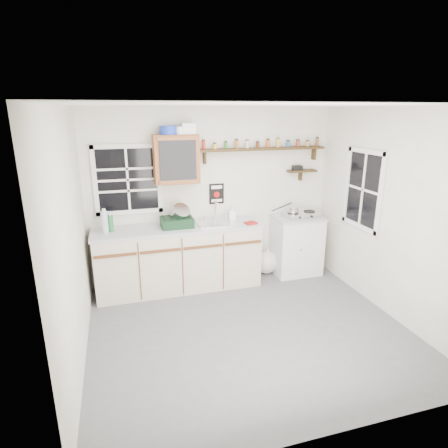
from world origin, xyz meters
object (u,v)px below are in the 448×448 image
object	(u,v)px
main_cabinet	(179,257)
hotplate	(301,214)
upper_cabinet	(176,159)
spice_shelf	(263,148)
right_cabinet	(296,245)
dish_rack	(178,219)

from	to	relation	value
main_cabinet	hotplate	world-z (taller)	hotplate
upper_cabinet	spice_shelf	bearing A→B (deg)	3.09
main_cabinet	spice_shelf	xyz separation A→B (m)	(1.32, 0.21, 1.47)
main_cabinet	hotplate	distance (m)	1.95
spice_shelf	right_cabinet	bearing A→B (deg)	-19.89
spice_shelf	hotplate	size ratio (longest dim) A/B	3.37
main_cabinet	dish_rack	bearing A→B (deg)	-54.06
upper_cabinet	spice_shelf	world-z (taller)	upper_cabinet
right_cabinet	dish_rack	world-z (taller)	dish_rack
spice_shelf	hotplate	world-z (taller)	spice_shelf
main_cabinet	right_cabinet	bearing A→B (deg)	0.79
main_cabinet	dish_rack	distance (m)	0.56
right_cabinet	upper_cabinet	xyz separation A→B (m)	(-1.80, 0.12, 1.37)
right_cabinet	dish_rack	size ratio (longest dim) A/B	2.10
hotplate	right_cabinet	bearing A→B (deg)	154.71
right_cabinet	hotplate	xyz separation A→B (m)	(0.05, -0.02, 0.49)
upper_cabinet	hotplate	distance (m)	2.05
main_cabinet	spice_shelf	bearing A→B (deg)	9.19
right_cabinet	dish_rack	xyz separation A→B (m)	(-1.83, -0.03, 0.57)
right_cabinet	upper_cabinet	size ratio (longest dim) A/B	1.40
main_cabinet	spice_shelf	distance (m)	1.98
upper_cabinet	spice_shelf	size ratio (longest dim) A/B	0.34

